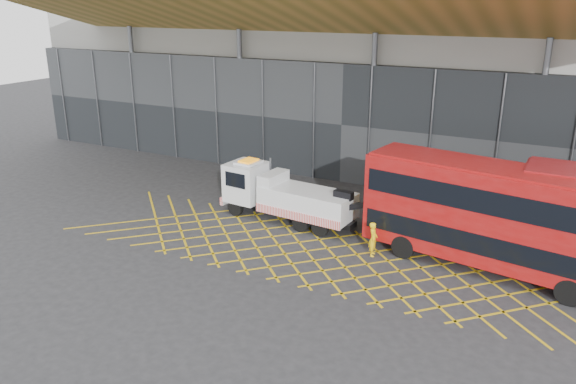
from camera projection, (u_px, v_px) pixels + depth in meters
The scene contains 6 objects.
ground_plane at pixel (226, 234), 30.25m from camera, with size 120.00×120.00×0.00m, color #242426.
road_markings at pixel (321, 254), 27.83m from camera, with size 27.96×7.16×0.01m.
construction_building at pixel (378, 41), 41.96m from camera, with size 55.00×23.97×18.00m.
recovery_truck at pixel (283, 195), 31.68m from camera, with size 9.42×3.01×3.27m.
bus_towed at pixel (498, 215), 25.33m from camera, with size 12.57×4.85×5.00m.
worker at pixel (373, 239), 27.44m from camera, with size 0.63×0.42×1.74m, color yellow.
Camera 1 is at (15.71, -23.25, 12.01)m, focal length 35.00 mm.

